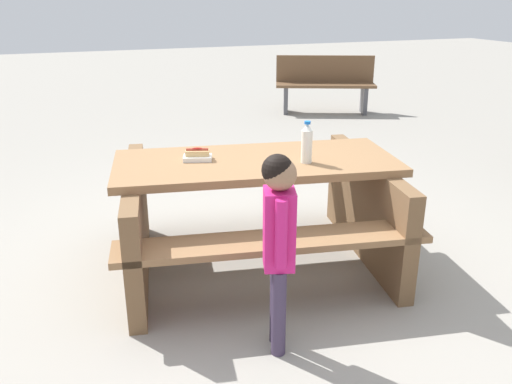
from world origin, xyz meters
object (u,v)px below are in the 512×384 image
object	(u,v)px
child_in_coat	(279,230)
picnic_table	(256,203)
hotdog_tray	(197,156)
park_bench_mid	(325,83)
soda_bottle	(307,143)

from	to	relation	value
child_in_coat	picnic_table	bearing A→B (deg)	-103.69
hotdog_tray	child_in_coat	size ratio (longest dim) A/B	0.19
hotdog_tray	park_bench_mid	distance (m)	5.19
picnic_table	park_bench_mid	bearing A→B (deg)	-122.56
soda_bottle	child_in_coat	size ratio (longest dim) A/B	0.25
soda_bottle	child_in_coat	xyz separation A→B (m)	(0.49, 0.73, -0.20)
picnic_table	soda_bottle	world-z (taller)	soda_bottle
picnic_table	child_in_coat	world-z (taller)	child_in_coat
hotdog_tray	child_in_coat	xyz separation A→B (m)	(-0.14, 1.02, -0.10)
soda_bottle	picnic_table	bearing A→B (deg)	-32.61
picnic_table	child_in_coat	distance (m)	0.96
picnic_table	child_in_coat	size ratio (longest dim) A/B	1.91
soda_bottle	hotdog_tray	distance (m)	0.70
park_bench_mid	hotdog_tray	bearing A→B (deg)	53.46
soda_bottle	park_bench_mid	world-z (taller)	soda_bottle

